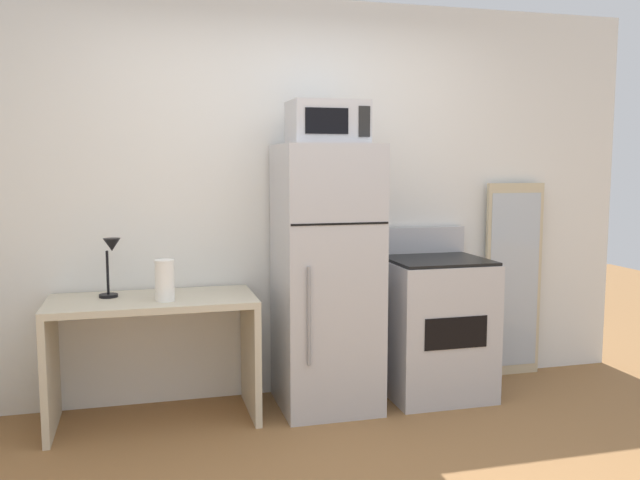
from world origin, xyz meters
TOP-DOWN VIEW (x-y plane):
  - wall_back_white at (0.00, 1.70)m, footprint 5.00×0.10m
  - desk at (-0.88, 1.34)m, footprint 1.20×0.58m
  - desk_lamp at (-1.11, 1.42)m, footprint 0.14×0.12m
  - paper_towel_roll at (-0.81, 1.23)m, footprint 0.11×0.11m
  - refrigerator at (0.18, 1.32)m, footprint 0.60×0.64m
  - microwave at (0.18, 1.30)m, footprint 0.46×0.35m
  - oven_range at (0.94, 1.33)m, footprint 0.66×0.61m
  - leaning_mirror at (1.66, 1.59)m, footprint 0.44×0.03m

SIDE VIEW (x-z plane):
  - oven_range at x=0.94m, z-range -0.08..1.02m
  - desk at x=-0.88m, z-range 0.15..0.90m
  - leaning_mirror at x=1.66m, z-range 0.00..1.40m
  - refrigerator at x=0.18m, z-range 0.00..1.66m
  - paper_towel_roll at x=-0.81m, z-range 0.75..0.99m
  - desk_lamp at x=-1.11m, z-range 0.81..1.17m
  - wall_back_white at x=0.00m, z-range 0.00..2.60m
  - microwave at x=0.18m, z-range 1.66..1.92m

